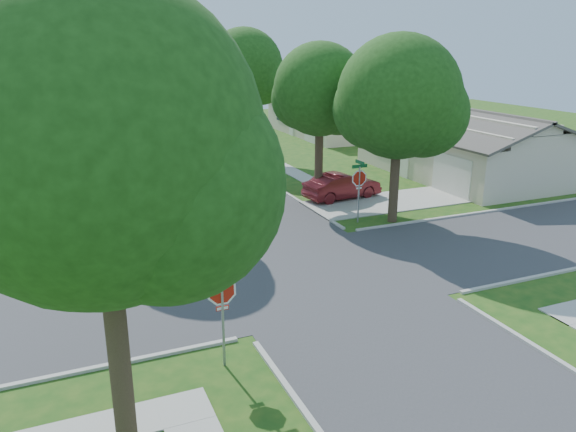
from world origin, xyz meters
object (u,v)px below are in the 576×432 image
at_px(tree_e_mid, 245,71).
at_px(house_ne_near, 463,151).
at_px(stop_sign_sw, 222,296).
at_px(car_driveway, 342,186).
at_px(tree_e_near, 321,94).
at_px(tree_ne_corner, 400,103).
at_px(house_ne_far, 334,117).
at_px(stop_sign_ne, 359,181).
at_px(tree_w_near, 133,90).
at_px(tree_e_far, 199,67).
at_px(car_curb_west, 128,134).
at_px(tree_sw_corner, 102,157).
at_px(tree_w_mid, 105,70).
at_px(car_curb_east, 215,143).
at_px(tree_w_far, 90,75).

distance_m(tree_e_mid, house_ne_near, 15.77).
height_order(stop_sign_sw, car_driveway, stop_sign_sw).
bearing_deg(tree_e_near, tree_e_mid, 89.97).
distance_m(tree_ne_corner, house_ne_far, 26.91).
bearing_deg(stop_sign_sw, tree_ne_corner, 38.84).
distance_m(stop_sign_ne, tree_w_near, 11.07).
bearing_deg(car_driveway, tree_e_far, -5.25).
height_order(tree_e_near, tree_e_far, tree_e_far).
distance_m(stop_sign_sw, stop_sign_ne, 13.29).
bearing_deg(tree_e_near, car_curb_west, 107.20).
bearing_deg(tree_w_near, tree_e_mid, 51.92).
height_order(tree_w_near, tree_sw_corner, tree_sw_corner).
xyz_separation_m(stop_sign_ne, tree_w_mid, (-9.34, 16.31, 4.46)).
relative_size(stop_sign_sw, car_driveway, 0.69).
bearing_deg(car_curb_east, tree_e_near, -79.48).
relative_size(tree_w_near, tree_w_far, 1.12).
bearing_deg(tree_ne_corner, tree_e_far, 93.09).
xyz_separation_m(tree_w_near, tree_ne_corner, (11.00, -4.80, -0.52)).
height_order(tree_e_mid, tree_w_mid, tree_w_mid).
height_order(stop_sign_ne, tree_e_near, tree_e_near).
height_order(tree_w_near, car_curb_east, tree_w_near).
distance_m(tree_e_mid, car_curb_east, 6.36).
bearing_deg(tree_w_far, stop_sign_ne, -72.30).
xyz_separation_m(stop_sign_sw, tree_w_near, (0.06, 13.71, 4.08)).
bearing_deg(car_curb_east, tree_ne_corner, -76.31).
xyz_separation_m(tree_e_far, tree_w_mid, (-9.39, -13.00, 0.51)).
xyz_separation_m(tree_w_near, car_driveway, (10.64, -0.31, -5.40)).
height_order(stop_sign_sw, tree_e_mid, tree_e_mid).
bearing_deg(car_curb_east, tree_w_mid, -155.44).
bearing_deg(tree_e_near, car_driveway, -13.75).
relative_size(stop_sign_ne, tree_ne_corner, 0.34).
distance_m(tree_w_far, tree_ne_corner, 31.77).
xyz_separation_m(house_ne_far, car_curb_east, (-12.79, -5.14, -0.73)).
height_order(house_ne_far, car_driveway, house_ne_far).
bearing_deg(tree_ne_corner, tree_w_near, 156.44).
bearing_deg(tree_w_far, car_curb_east, -52.27).
bearing_deg(tree_w_mid, car_driveway, -49.15).
bearing_deg(tree_w_near, tree_e_near, -0.00).
distance_m(tree_w_mid, car_curb_west, 12.38).
bearing_deg(stop_sign_ne, tree_ne_corner, -16.55).
xyz_separation_m(tree_e_far, house_ne_near, (11.24, -23.01, -4.46)).
bearing_deg(car_curb_east, house_ne_near, -40.60).
xyz_separation_m(tree_e_near, tree_w_mid, (-9.39, 12.00, 0.85)).
bearing_deg(tree_w_near, stop_sign_sw, -90.23).
bearing_deg(stop_sign_ne, tree_e_mid, 89.80).
bearing_deg(car_driveway, car_curb_west, 11.72).
bearing_deg(house_ne_near, tree_e_far, 116.03).
relative_size(tree_w_far, house_ne_near, 0.59).
relative_size(tree_e_near, car_driveway, 1.91).
distance_m(tree_w_near, car_driveway, 11.94).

